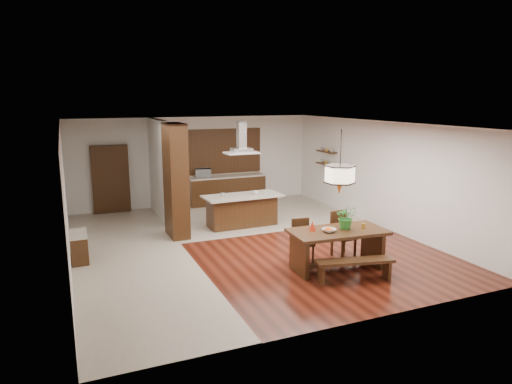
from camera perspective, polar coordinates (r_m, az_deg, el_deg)
name	(u,v)px	position (r m, az deg, el deg)	size (l,w,h in m)	color
room_shell	(244,160)	(10.89, -1.46, 4.06)	(9.00, 9.04, 2.92)	#37120A
tile_hallway	(131,257)	(10.71, -15.37, -7.83)	(2.50, 9.00, 0.01)	#B2A794
tile_kitchen	(253,214)	(14.02, -0.39, -2.76)	(5.50, 4.00, 0.01)	#B2A794
soffit_band	(244,125)	(10.81, -1.48, 8.39)	(8.00, 9.00, 0.02)	#421F10
partition_pier	(176,181)	(11.71, -10.00, 1.40)	(0.45, 1.00, 2.90)	black
partition_stub	(159,169)	(13.74, -11.98, 2.83)	(0.18, 2.40, 2.90)	silver
hallway_console	(79,247)	(10.74, -21.24, -6.43)	(0.37, 0.88, 0.63)	black
hallway_doorway	(111,179)	(14.71, -17.71, 1.52)	(1.10, 0.20, 2.10)	black
rear_counter	(227,190)	(15.38, -3.67, 0.31)	(2.60, 0.62, 0.95)	black
kitchen_window	(224,151)	(15.42, -4.06, 5.13)	(2.60, 0.08, 1.50)	brown
shelf_lower	(326,164)	(15.01, 8.75, 3.49)	(0.26, 0.90, 0.04)	black
shelf_upper	(326,152)	(14.96, 8.80, 5.01)	(0.26, 0.90, 0.04)	black
dining_table	(337,240)	(9.66, 10.14, -5.96)	(2.05, 1.13, 0.83)	black
dining_bench	(355,270)	(9.20, 12.22, -9.53)	(1.55, 0.34, 0.43)	black
dining_chair_left	(303,241)	(10.00, 5.91, -6.09)	(0.41, 0.41, 0.92)	black
dining_chair_right	(344,234)	(10.43, 10.91, -5.23)	(0.45, 0.45, 1.02)	black
pendant_lantern	(340,162)	(9.30, 10.50, 3.69)	(0.64, 0.64, 1.31)	#FFE5C3
foliage_plant	(346,217)	(9.67, 11.23, -3.09)	(0.45, 0.39, 0.50)	#297D2B
fruit_bowl	(329,230)	(9.43, 9.11, -4.75)	(0.27, 0.27, 0.07)	#BBB2A4
napkin_cone	(312,226)	(9.44, 7.06, -4.21)	(0.14, 0.14, 0.22)	red
gold_ornament	(364,226)	(9.80, 13.30, -4.16)	(0.08, 0.08, 0.11)	gold
kitchen_island	(242,210)	(12.65, -1.76, -2.27)	(2.17, 1.00, 0.89)	black
range_hood	(242,137)	(12.32, -1.82, 6.84)	(0.90, 0.55, 0.87)	silver
island_cup	(256,192)	(12.60, -0.04, -0.06)	(0.13, 0.13, 0.11)	silver
microwave	(203,173)	(15.07, -6.63, 2.39)	(0.51, 0.34, 0.28)	silver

